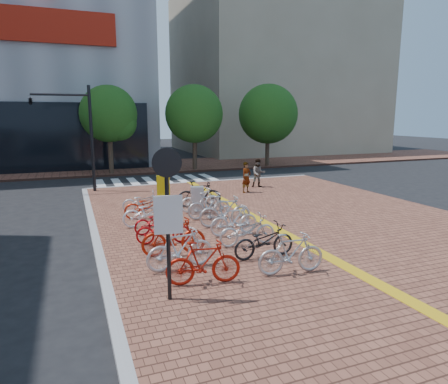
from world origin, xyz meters
name	(u,v)px	position (x,y,z in m)	size (l,w,h in m)	color
ground	(237,250)	(0.00, 0.00, 0.00)	(120.00, 120.00, 0.00)	black
tactile_strip	(418,305)	(2.00, -5.00, 0.16)	(0.40, 34.00, 0.01)	gold
kerb_west	(127,375)	(-4.00, -5.00, 0.08)	(0.25, 34.00, 0.15)	gray
kerb_north	(206,182)	(3.00, 12.00, 0.08)	(14.00, 0.25, 0.15)	gray
far_sidewalk	(133,167)	(0.00, 21.00, 0.07)	(70.00, 8.00, 0.15)	brown
building_beige	(273,73)	(18.00, 32.00, 9.00)	(20.00, 18.00, 18.00)	gray
crosswalk	(158,181)	(0.50, 14.00, 0.01)	(7.50, 4.00, 0.01)	silver
street_trees	(208,115)	(5.04, 17.45, 4.10)	(16.20, 4.60, 6.35)	#38281E
bike_0	(203,263)	(-1.85, -2.33, 0.68)	(0.50, 1.77, 1.06)	#A7180B
bike_1	(180,249)	(-2.12, -1.20, 0.69)	(0.51, 1.81, 1.09)	silver
bike_2	(174,236)	(-2.01, -0.13, 0.70)	(0.52, 1.84, 1.10)	#AB200C
bike_3	(163,230)	(-2.06, 1.01, 0.59)	(0.59, 1.68, 0.88)	#B10C0E
bike_4	(158,221)	(-1.99, 2.16, 0.58)	(0.56, 1.62, 0.85)	#A20B11
bike_5	(149,212)	(-2.07, 3.22, 0.66)	(0.68, 1.94, 1.02)	white
bike_6	(149,206)	(-1.89, 4.28, 0.64)	(0.65, 1.87, 0.98)	red
bike_7	(143,202)	(-1.93, 5.45, 0.58)	(0.57, 1.64, 0.86)	silver
bike_8	(291,253)	(0.39, -2.52, 0.68)	(0.50, 1.77, 1.06)	#AEAEB3
bike_9	(264,241)	(0.29, -1.22, 0.63)	(0.64, 1.84, 0.96)	black
bike_10	(247,230)	(0.30, -0.07, 0.63)	(0.63, 1.82, 0.95)	silver
bike_11	(234,220)	(0.33, 1.06, 0.67)	(0.48, 1.72, 1.03)	silver
bike_12	(225,211)	(0.42, 2.10, 0.72)	(0.53, 1.89, 1.14)	#A5A5AA
bike_13	(209,205)	(0.27, 3.41, 0.67)	(0.49, 1.74, 1.05)	#B2B1B6
bike_14	(200,200)	(0.28, 4.58, 0.67)	(0.48, 1.72, 1.03)	white
bike_15	(199,194)	(0.53, 5.47, 0.72)	(0.54, 1.90, 1.14)	black
pedestrian_a	(246,177)	(3.81, 7.79, 0.94)	(0.58, 0.38, 1.58)	gray
pedestrian_b	(258,173)	(5.08, 8.98, 0.93)	(0.76, 0.59, 1.57)	#464859
utility_box	(197,200)	(0.08, 4.35, 0.71)	(0.51, 0.37, 1.11)	silver
yellow_sign	(163,190)	(-1.49, 3.52, 1.37)	(0.47, 0.19, 1.76)	#B7B7BC
notice_sign	(168,206)	(-2.78, -2.85, 2.22)	(0.61, 0.18, 3.28)	black
traffic_light_pole	(64,119)	(-4.76, 11.07, 3.90)	(2.92, 1.13, 5.44)	black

